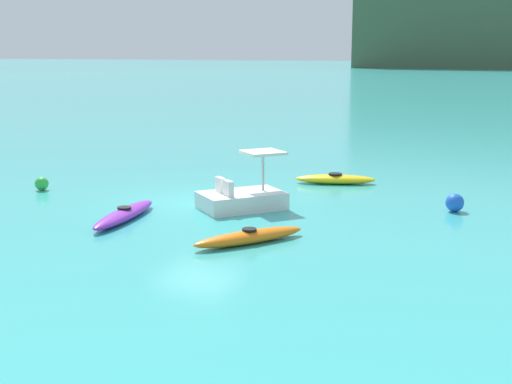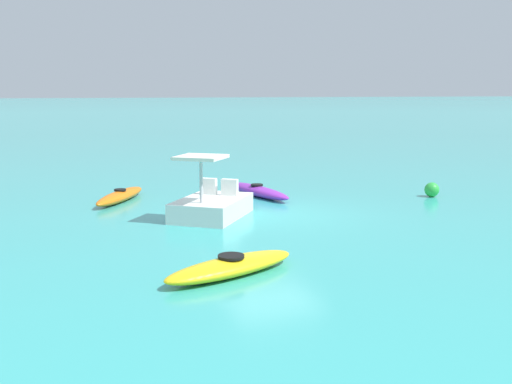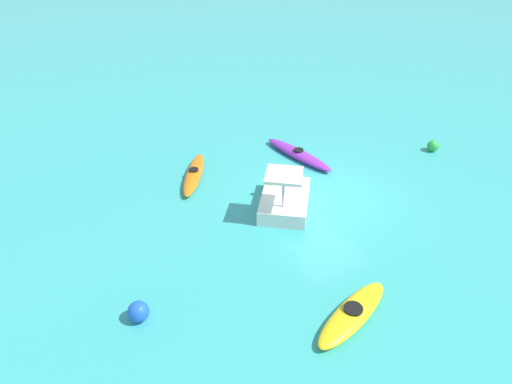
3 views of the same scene
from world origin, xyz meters
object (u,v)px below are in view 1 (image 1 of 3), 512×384
Objects in this scene: kayak_orange at (249,237)px; kayak_yellow at (335,179)px; buoy_green at (42,184)px; pedal_boat_white at (242,198)px; kayak_purple at (125,214)px; buoy_blue at (455,203)px.

kayak_yellow is at bearing 94.00° from kayak_orange.
kayak_orange is at bearing -17.47° from buoy_green.
kayak_purple is at bearing -131.84° from pedal_boat_white.
buoy_blue reaches higher than kayak_yellow.
kayak_purple is 1.24× the size of kayak_orange.
kayak_orange is 5.31× the size of buoy_blue.
kayak_yellow is at bearing 64.63° from kayak_purple.
pedal_boat_white is (-1.23, -4.90, 0.17)m from kayak_yellow.
pedal_boat_white reaches higher than kayak_yellow.
kayak_purple is 5.43m from buoy_green.
pedal_boat_white is 6.19m from buoy_blue.
pedal_boat_white is 6.21× the size of buoy_green.
pedal_boat_white reaches higher than buoy_green.
buoy_blue reaches higher than kayak_orange.
buoy_blue is 13.31m from buoy_green.
kayak_purple is 1.21× the size of kayak_yellow.
buoy_green reaches higher than kayak_orange.
kayak_yellow is 5.06m from pedal_boat_white.
buoy_blue reaches higher than kayak_purple.
pedal_boat_white is (2.34, 2.61, 0.17)m from kayak_purple.
kayak_yellow is 10.03m from buoy_green.
kayak_orange is at bearing -8.83° from kayak_purple.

